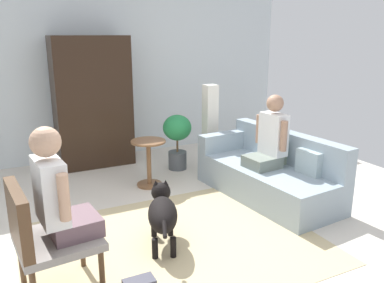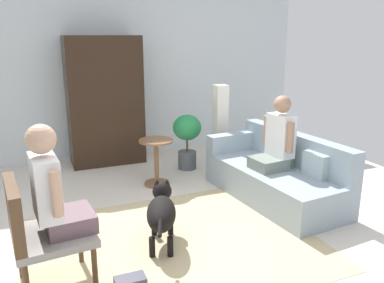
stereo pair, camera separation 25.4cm
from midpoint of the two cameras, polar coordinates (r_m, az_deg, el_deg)
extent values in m
plane|color=beige|center=(4.02, -0.57, -13.94)|extent=(7.40, 7.40, 0.00)
cube|color=silver|center=(6.57, -11.00, 9.41)|extent=(6.74, 0.12, 2.65)
cube|color=#C6B284|center=(3.95, -0.93, -14.47)|extent=(2.76, 2.16, 0.01)
cube|color=#8EA0AD|center=(4.98, 13.06, -5.89)|extent=(1.00, 1.94, 0.40)
cube|color=#8EA0AD|center=(5.07, 16.11, -1.02)|extent=(0.35, 1.88, 0.39)
cube|color=#8EA0AD|center=(5.51, 7.56, -0.03)|extent=(0.84, 0.26, 0.24)
cube|color=#9EB2B7|center=(4.68, 18.83, -3.28)|extent=(0.13, 0.33, 0.28)
cube|color=gray|center=(5.03, 14.60, -1.67)|extent=(0.13, 0.28, 0.28)
cylinder|color=#4C331E|center=(3.68, -13.91, -13.77)|extent=(0.04, 0.04, 0.41)
cylinder|color=#4C331E|center=(3.26, -11.57, -17.72)|extent=(0.04, 0.04, 0.41)
cylinder|color=#4C331E|center=(3.62, -21.66, -15.00)|extent=(0.04, 0.04, 0.41)
cube|color=gray|center=(3.31, -17.23, -12.86)|extent=(0.65, 0.66, 0.06)
cube|color=#4C331E|center=(3.18, -22.15, -9.51)|extent=(0.14, 0.61, 0.45)
cube|color=slate|center=(4.83, 12.43, -3.10)|extent=(0.41, 0.38, 0.14)
cube|color=white|center=(4.85, 14.11, 0.84)|extent=(0.21, 0.36, 0.51)
sphere|color=#A57A60|center=(4.77, 14.40, 5.21)|extent=(0.20, 0.20, 0.20)
cylinder|color=#A57A60|center=(4.66, 15.50, 0.50)|extent=(0.08, 0.08, 0.36)
cylinder|color=#A57A60|center=(4.97, 12.15, 1.62)|extent=(0.08, 0.08, 0.36)
cube|color=#664D56|center=(3.29, -15.09, -10.95)|extent=(0.40, 0.42, 0.14)
cube|color=white|center=(3.14, -18.18, -6.27)|extent=(0.22, 0.40, 0.48)
sphere|color=tan|center=(3.03, -18.76, 0.30)|extent=(0.22, 0.22, 0.22)
cylinder|color=tan|center=(3.35, -18.27, -4.46)|extent=(0.08, 0.08, 0.34)
cylinder|color=tan|center=(2.92, -16.61, -7.25)|extent=(0.08, 0.08, 0.34)
cylinder|color=brown|center=(5.18, -3.82, 0.10)|extent=(0.46, 0.46, 0.02)
cylinder|color=brown|center=(5.27, -3.76, -3.17)|extent=(0.06, 0.06, 0.60)
cylinder|color=brown|center=(5.37, -3.70, -6.05)|extent=(0.33, 0.33, 0.03)
ellipsoid|color=black|center=(3.78, -2.50, -10.36)|extent=(0.45, 0.64, 0.27)
sphere|color=black|center=(4.06, -2.54, -7.18)|extent=(0.20, 0.20, 0.20)
cone|color=black|center=(4.02, -3.26, -5.89)|extent=(0.06, 0.06, 0.06)
cone|color=black|center=(4.02, -1.85, -5.87)|extent=(0.06, 0.06, 0.06)
cylinder|color=black|center=(3.43, -2.48, -12.42)|extent=(0.10, 0.18, 0.10)
cylinder|color=black|center=(4.06, -3.67, -12.12)|extent=(0.06, 0.06, 0.19)
cylinder|color=black|center=(4.06, -1.29, -12.09)|extent=(0.06, 0.06, 0.19)
cylinder|color=black|center=(3.71, -3.76, -14.99)|extent=(0.06, 0.06, 0.19)
cylinder|color=black|center=(3.71, -1.13, -14.96)|extent=(0.06, 0.06, 0.19)
cylinder|color=#4C5156|center=(5.94, 0.52, -2.68)|extent=(0.27, 0.27, 0.27)
cylinder|color=brown|center=(5.87, 0.53, -0.52)|extent=(0.03, 0.03, 0.20)
ellipsoid|color=#268948|center=(5.81, 0.54, 2.03)|extent=(0.42, 0.42, 0.38)
cube|color=#4C4742|center=(5.99, 5.17, -3.64)|extent=(0.20, 0.20, 0.06)
cube|color=white|center=(5.81, 5.32, 2.24)|extent=(0.18, 0.18, 1.20)
cube|color=black|center=(6.19, -11.31, 5.74)|extent=(1.10, 0.56, 1.94)
camera|label=1|loc=(0.13, -88.05, 0.53)|focal=37.01mm
camera|label=2|loc=(0.13, 91.95, -0.53)|focal=37.01mm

